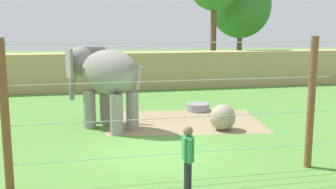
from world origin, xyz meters
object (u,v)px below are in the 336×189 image
at_px(enrichment_ball, 223,117).
at_px(zookeeper, 188,158).
at_px(elephant, 104,75).
at_px(water_tub, 198,107).

height_order(enrichment_ball, zookeeper, zookeeper).
relative_size(elephant, enrichment_ball, 3.73).
distance_m(enrichment_ball, zookeeper, 6.26).
distance_m(elephant, water_tub, 5.32).
xyz_separation_m(enrichment_ball, water_tub, (0.09, 3.58, -0.31)).
bearing_deg(zookeeper, enrichment_ball, 62.48).
height_order(elephant, zookeeper, elephant).
bearing_deg(enrichment_ball, water_tub, 88.56).
relative_size(elephant, water_tub, 3.33).
bearing_deg(zookeeper, water_tub, 71.92).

